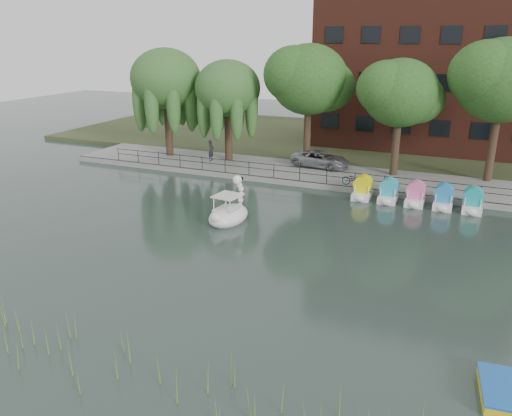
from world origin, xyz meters
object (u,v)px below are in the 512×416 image
Objects in this scene: bicycle at (354,178)px; swan_boat at (229,212)px; pedestrian at (211,149)px; minivan at (320,158)px; yellow_rowboat at (500,391)px.

swan_boat reaches higher than bicycle.
pedestrian is at bearing 78.59° from bicycle.
pedestrian is (-12.60, 2.57, 0.49)m from bicycle.
pedestrian is (-8.99, -1.50, 0.25)m from minivan.
yellow_rowboat is (12.31, -23.28, -0.93)m from minivan.
swan_boat is at bearing 179.30° from minivan.
minivan is at bearing 112.64° from yellow_rowboat.
minivan is 26.35m from yellow_rowboat.
bicycle is at bearing 65.97° from swan_boat.
minivan reaches higher than bicycle.
swan_boat is (-5.41, -8.82, -0.34)m from bicycle.
minivan is 13.03m from swan_boat.
pedestrian reaches higher than yellow_rowboat.
swan_boat is 17.52m from yellow_rowboat.
bicycle is at bearing 109.13° from yellow_rowboat.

